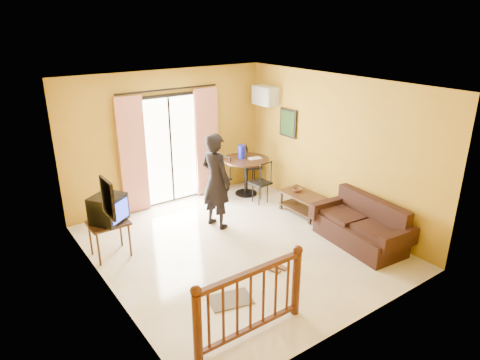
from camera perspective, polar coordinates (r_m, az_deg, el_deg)
ground at (r=7.56m, az=-0.25°, el=-8.89°), size 5.00×5.00×0.00m
room_shell at (r=6.87m, az=-0.27°, el=3.53°), size 5.00×5.00×5.00m
balcony_door at (r=9.04m, az=-9.19°, el=4.11°), size 2.25×0.14×2.46m
tv_table at (r=7.38m, az=-17.14°, el=-5.91°), size 0.62×0.52×0.62m
television at (r=7.25m, az=-17.14°, el=-3.69°), size 0.67×0.66×0.46m
picture_left at (r=5.83m, az=-17.21°, el=-2.32°), size 0.05×0.42×0.52m
dining_table at (r=9.48m, az=0.82°, el=1.87°), size 1.01×1.01×0.84m
water_jug at (r=9.42m, az=0.25°, el=3.79°), size 0.16×0.16×0.29m
serving_tray at (r=9.44m, az=1.99°, el=2.93°), size 0.31×0.24×0.02m
dining_chairs at (r=9.67m, az=0.63°, el=-1.95°), size 1.65×1.42×0.95m
air_conditioner at (r=9.51m, az=3.35°, el=11.15°), size 0.31×0.60×0.40m
botanical_print at (r=9.21m, az=6.44°, el=7.55°), size 0.05×0.50×0.60m
coffee_table at (r=8.73m, az=8.42°, el=-2.74°), size 0.54×0.97×0.43m
bowl at (r=8.80m, az=7.61°, el=-1.32°), size 0.23×0.23×0.06m
sofa at (r=7.84m, az=15.93°, el=-6.10°), size 0.93×1.77×0.81m
standing_person at (r=7.93m, az=-3.24°, el=-0.15°), size 0.57×0.75×1.82m
stair_balustrade at (r=5.39m, az=1.43°, el=-15.40°), size 1.63×0.13×1.04m
doormat at (r=6.29m, az=-1.29°, el=-15.68°), size 0.68×0.54×0.02m
sandals at (r=6.97m, az=4.89°, el=-11.63°), size 0.30×0.27×0.03m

